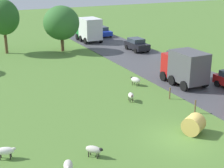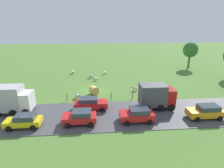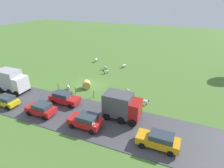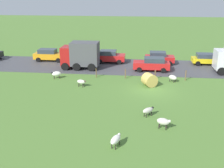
{
  "view_description": "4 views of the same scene",
  "coord_description": "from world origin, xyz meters",
  "px_view_note": "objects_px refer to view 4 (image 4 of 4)",
  "views": [
    {
      "loc": [
        -12.89,
        -15.86,
        10.81
      ],
      "look_at": [
        -0.62,
        8.96,
        1.22
      ],
      "focal_mm": 53.43,
      "sensor_mm": 36.0,
      "label": 1
    },
    {
      "loc": [
        29.4,
        0.89,
        11.19
      ],
      "look_at": [
        0.23,
        3.35,
        1.33
      ],
      "focal_mm": 28.8,
      "sensor_mm": 36.0,
      "label": 2
    },
    {
      "loc": [
        26.33,
        15.59,
        14.34
      ],
      "look_at": [
        0.51,
        4.62,
        1.23
      ],
      "focal_mm": 30.21,
      "sensor_mm": 36.0,
      "label": 3
    },
    {
      "loc": [
        -26.47,
        1.19,
        9.72
      ],
      "look_at": [
        -2.18,
        3.82,
        1.29
      ],
      "focal_mm": 44.26,
      "sensor_mm": 36.0,
      "label": 4
    }
  ],
  "objects_px": {
    "sheep_2": "(81,82)",
    "car_1": "(152,64)",
    "hay_bale_0": "(149,80)",
    "sheep_6": "(56,74)",
    "car_0": "(110,56)",
    "car_4": "(49,55)",
    "sheep_4": "(163,122)",
    "car_6": "(159,58)",
    "car_5": "(206,59)",
    "sheep_1": "(173,78)",
    "sheep_0": "(116,140)",
    "sheep_5": "(148,110)",
    "truck_2": "(81,54)"
  },
  "relations": [
    {
      "from": "truck_2",
      "to": "hay_bale_0",
      "type": "bearing_deg",
      "value": -124.5
    },
    {
      "from": "sheep_4",
      "to": "car_0",
      "type": "relative_size",
      "value": 0.27
    },
    {
      "from": "sheep_6",
      "to": "hay_bale_0",
      "type": "distance_m",
      "value": 10.63
    },
    {
      "from": "sheep_2",
      "to": "car_1",
      "type": "height_order",
      "value": "car_1"
    },
    {
      "from": "sheep_6",
      "to": "car_0",
      "type": "bearing_deg",
      "value": -34.17
    },
    {
      "from": "sheep_0",
      "to": "sheep_6",
      "type": "bearing_deg",
      "value": 30.66
    },
    {
      "from": "sheep_5",
      "to": "sheep_4",
      "type": "bearing_deg",
      "value": -152.01
    },
    {
      "from": "sheep_4",
      "to": "truck_2",
      "type": "height_order",
      "value": "truck_2"
    },
    {
      "from": "car_4",
      "to": "car_6",
      "type": "bearing_deg",
      "value": -89.87
    },
    {
      "from": "car_6",
      "to": "sheep_0",
      "type": "bearing_deg",
      "value": 169.76
    },
    {
      "from": "sheep_6",
      "to": "truck_2",
      "type": "xyz_separation_m",
      "value": [
        4.39,
        -1.95,
        1.31
      ]
    },
    {
      "from": "sheep_0",
      "to": "car_6",
      "type": "xyz_separation_m",
      "value": [
        21.46,
        -3.88,
        0.38
      ]
    },
    {
      "from": "car_1",
      "to": "car_5",
      "type": "height_order",
      "value": "car_1"
    },
    {
      "from": "car_0",
      "to": "sheep_0",
      "type": "bearing_deg",
      "value": -172.36
    },
    {
      "from": "sheep_4",
      "to": "car_6",
      "type": "xyz_separation_m",
      "value": [
        18.63,
        -0.65,
        0.34
      ]
    },
    {
      "from": "sheep_2",
      "to": "car_4",
      "type": "bearing_deg",
      "value": 33.7
    },
    {
      "from": "car_4",
      "to": "hay_bale_0",
      "type": "bearing_deg",
      "value": -123.64
    },
    {
      "from": "hay_bale_0",
      "to": "car_0",
      "type": "distance_m",
      "value": 10.64
    },
    {
      "from": "sheep_0",
      "to": "sheep_6",
      "type": "distance_m",
      "value": 15.93
    },
    {
      "from": "sheep_5",
      "to": "car_1",
      "type": "xyz_separation_m",
      "value": [
        13.05,
        -0.65,
        0.43
      ]
    },
    {
      "from": "sheep_0",
      "to": "hay_bale_0",
      "type": "distance_m",
      "value": 12.43
    },
    {
      "from": "sheep_6",
      "to": "sheep_5",
      "type": "bearing_deg",
      "value": -130.79
    },
    {
      "from": "sheep_1",
      "to": "sheep_4",
      "type": "bearing_deg",
      "value": 171.0
    },
    {
      "from": "sheep_2",
      "to": "car_0",
      "type": "xyz_separation_m",
      "value": [
        10.17,
        -1.82,
        0.4
      ]
    },
    {
      "from": "sheep_1",
      "to": "car_6",
      "type": "xyz_separation_m",
      "value": [
        7.55,
        1.1,
        0.42
      ]
    },
    {
      "from": "sheep_4",
      "to": "car_4",
      "type": "distance_m",
      "value": 23.71
    },
    {
      "from": "sheep_4",
      "to": "car_1",
      "type": "distance_m",
      "value": 15.06
    },
    {
      "from": "truck_2",
      "to": "car_5",
      "type": "relative_size",
      "value": 1.19
    },
    {
      "from": "hay_bale_0",
      "to": "car_1",
      "type": "relative_size",
      "value": 0.3
    },
    {
      "from": "car_6",
      "to": "sheep_2",
      "type": "bearing_deg",
      "value": 139.96
    },
    {
      "from": "sheep_2",
      "to": "sheep_5",
      "type": "relative_size",
      "value": 1.01
    },
    {
      "from": "sheep_2",
      "to": "hay_bale_0",
      "type": "height_order",
      "value": "hay_bale_0"
    },
    {
      "from": "hay_bale_0",
      "to": "car_4",
      "type": "height_order",
      "value": "car_4"
    },
    {
      "from": "truck_2",
      "to": "car_4",
      "type": "height_order",
      "value": "truck_2"
    },
    {
      "from": "hay_bale_0",
      "to": "sheep_6",
      "type": "bearing_deg",
      "value": 81.85
    },
    {
      "from": "truck_2",
      "to": "car_0",
      "type": "xyz_separation_m",
      "value": [
        3.35,
        -3.3,
        -0.94
      ]
    },
    {
      "from": "sheep_6",
      "to": "truck_2",
      "type": "relative_size",
      "value": 0.26
    },
    {
      "from": "car_4",
      "to": "car_5",
      "type": "height_order",
      "value": "car_4"
    },
    {
      "from": "sheep_5",
      "to": "car_5",
      "type": "height_order",
      "value": "car_5"
    },
    {
      "from": "sheep_5",
      "to": "truck_2",
      "type": "relative_size",
      "value": 0.23
    },
    {
      "from": "car_0",
      "to": "car_4",
      "type": "bearing_deg",
      "value": 90.05
    },
    {
      "from": "car_1",
      "to": "car_4",
      "type": "bearing_deg",
      "value": 76.04
    },
    {
      "from": "sheep_4",
      "to": "sheep_6",
      "type": "xyz_separation_m",
      "value": [
        10.87,
        11.35,
        -0.01
      ]
    },
    {
      "from": "sheep_4",
      "to": "sheep_5",
      "type": "bearing_deg",
      "value": 27.99
    },
    {
      "from": "sheep_1",
      "to": "car_4",
      "type": "height_order",
      "value": "car_4"
    },
    {
      "from": "hay_bale_0",
      "to": "sheep_1",
      "type": "bearing_deg",
      "value": -56.36
    },
    {
      "from": "sheep_2",
      "to": "car_1",
      "type": "bearing_deg",
      "value": -48.59
    },
    {
      "from": "sheep_2",
      "to": "car_5",
      "type": "distance_m",
      "value": 18.12
    },
    {
      "from": "hay_bale_0",
      "to": "car_4",
      "type": "bearing_deg",
      "value": 56.36
    },
    {
      "from": "car_5",
      "to": "sheep_2",
      "type": "bearing_deg",
      "value": 125.01
    }
  ]
}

